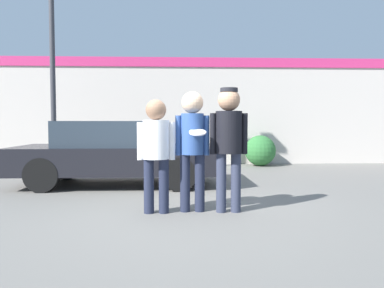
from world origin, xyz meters
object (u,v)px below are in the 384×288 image
at_px(parked_car_near, 117,152).
at_px(street_lamp, 61,25).
at_px(shrub, 260,151).
at_px(person_right, 229,136).
at_px(person_left, 156,145).
at_px(person_middle_with_frisbee, 192,140).

height_order(parked_car_near, street_lamp, street_lamp).
bearing_deg(shrub, person_right, -107.15).
distance_m(person_left, street_lamp, 4.80).
height_order(parked_car_near, shrub, parked_car_near).
bearing_deg(person_right, person_middle_with_frisbee, 173.54).
xyz_separation_m(person_left, parked_car_near, (-0.99, 2.62, -0.30)).
bearing_deg(person_right, person_left, -179.20).
bearing_deg(street_lamp, person_middle_with_frisbee, -48.63).
height_order(person_right, shrub, person_right).
height_order(person_middle_with_frisbee, street_lamp, street_lamp).
xyz_separation_m(person_right, parked_car_near, (-2.06, 2.60, -0.44)).
relative_size(person_middle_with_frisbee, shrub, 1.88).
xyz_separation_m(person_middle_with_frisbee, street_lamp, (-2.86, 3.25, 2.49)).
bearing_deg(street_lamp, person_right, -44.25).
xyz_separation_m(person_left, person_right, (1.07, 0.01, 0.13)).
bearing_deg(person_middle_with_frisbee, shrub, 68.10).
bearing_deg(street_lamp, parked_car_near, -27.96).
relative_size(parked_car_near, street_lamp, 0.73).
height_order(person_right, street_lamp, street_lamp).
xyz_separation_m(street_lamp, shrub, (5.25, 2.70, -3.09)).
bearing_deg(person_left, street_lamp, 124.95).
bearing_deg(person_middle_with_frisbee, street_lamp, 131.37).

